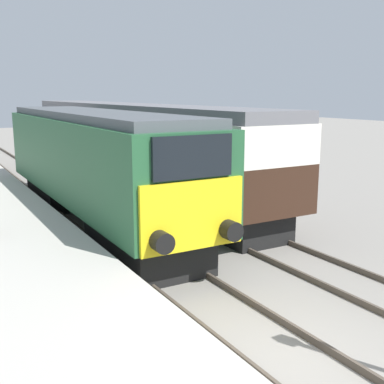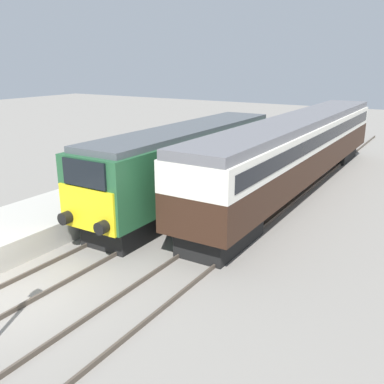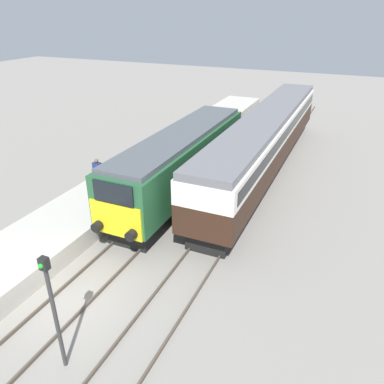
% 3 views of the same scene
% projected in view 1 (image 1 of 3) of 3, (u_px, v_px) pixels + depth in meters
% --- Properties ---
extents(ground_plane, '(120.00, 120.00, 0.00)m').
position_uv_depth(ground_plane, '(297.00, 365.00, 7.77)').
color(ground_plane, gray).
extents(platform_left, '(3.50, 50.00, 0.90)m').
position_uv_depth(platform_left, '(0.00, 241.00, 12.86)').
color(platform_left, '#B7B2A8').
rests_on(platform_left, ground_plane).
extents(rails_near_track, '(1.51, 60.00, 0.14)m').
position_uv_depth(rails_near_track, '(160.00, 267.00, 12.00)').
color(rails_near_track, '#4C4238').
rests_on(rails_near_track, ground_plane).
extents(rails_far_track, '(1.50, 60.00, 0.14)m').
position_uv_depth(rails_far_track, '(268.00, 246.00, 13.66)').
color(rails_far_track, '#4C4238').
rests_on(rails_far_track, ground_plane).
extents(locomotive, '(2.70, 13.33, 3.76)m').
position_uv_depth(locomotive, '(94.00, 163.00, 15.68)').
color(locomotive, black).
rests_on(locomotive, ground_plane).
extents(passenger_carriage, '(2.75, 21.61, 3.86)m').
position_uv_depth(passenger_carriage, '(127.00, 137.00, 21.95)').
color(passenger_carriage, black).
rests_on(passenger_carriage, ground_plane).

